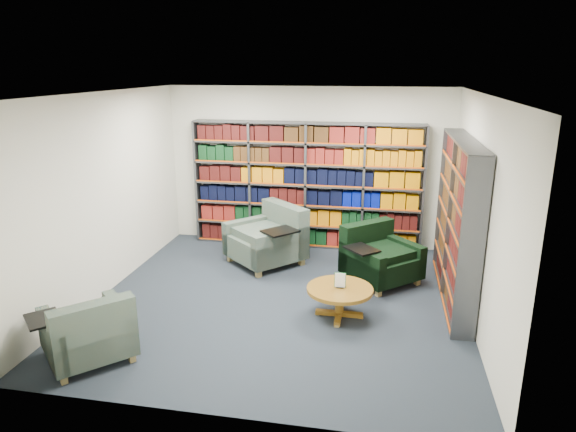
% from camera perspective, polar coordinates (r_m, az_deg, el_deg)
% --- Properties ---
extents(room_shell, '(5.02, 5.02, 2.82)m').
position_cam_1_polar(room_shell, '(6.73, -0.94, 1.45)').
color(room_shell, black).
rests_on(room_shell, ground).
extents(bookshelf_back, '(4.00, 0.28, 2.20)m').
position_cam_1_polar(bookshelf_back, '(9.04, 2.04, 3.35)').
color(bookshelf_back, '#47494F').
rests_on(bookshelf_back, ground).
extents(bookshelf_right, '(0.28, 2.50, 2.20)m').
position_cam_1_polar(bookshelf_right, '(7.33, 18.30, -0.59)').
color(bookshelf_right, '#47494F').
rests_on(bookshelf_right, ground).
extents(chair_teal_left, '(1.46, 1.46, 0.94)m').
position_cam_1_polar(chair_teal_left, '(8.44, -1.96, -2.67)').
color(chair_teal_left, '#042737').
rests_on(chair_teal_left, ground).
extents(chair_green_right, '(1.30, 1.30, 0.84)m').
position_cam_1_polar(chair_green_right, '(7.88, 9.91, -4.66)').
color(chair_green_right, black).
rests_on(chair_green_right, ground).
extents(chair_teal_front, '(1.22, 1.22, 0.79)m').
position_cam_1_polar(chair_teal_front, '(6.13, -21.21, -12.20)').
color(chair_teal_front, '#042737').
rests_on(chair_teal_front, ground).
extents(coffee_table, '(0.85, 0.85, 0.60)m').
position_cam_1_polar(coffee_table, '(6.69, 5.77, -8.57)').
color(coffee_table, '#8D5E1E').
rests_on(coffee_table, ground).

